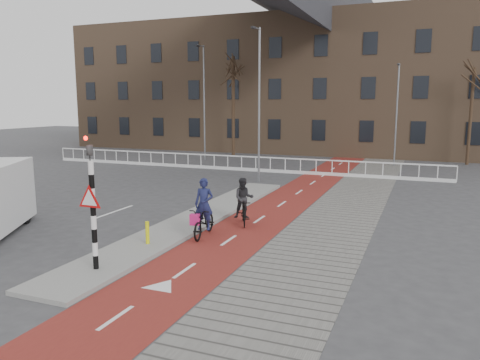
% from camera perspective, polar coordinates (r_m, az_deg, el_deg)
% --- Properties ---
extents(ground, '(120.00, 120.00, 0.00)m').
position_cam_1_polar(ground, '(14.39, -10.16, -8.78)').
color(ground, '#38383A').
rests_on(ground, ground).
extents(bike_lane, '(2.50, 60.00, 0.01)m').
position_cam_1_polar(bike_lane, '(22.76, 6.57, -1.93)').
color(bike_lane, maroon).
rests_on(bike_lane, ground).
extents(sidewalk, '(3.00, 60.00, 0.01)m').
position_cam_1_polar(sidewalk, '(22.21, 13.56, -2.41)').
color(sidewalk, slate).
rests_on(sidewalk, ground).
extents(curb_island, '(1.80, 16.00, 0.12)m').
position_cam_1_polar(curb_island, '(18.04, -5.33, -4.73)').
color(curb_island, gray).
rests_on(curb_island, ground).
extents(traffic_signal, '(0.80, 0.80, 3.68)m').
position_cam_1_polar(traffic_signal, '(12.64, -17.59, -2.28)').
color(traffic_signal, black).
rests_on(traffic_signal, curb_island).
extents(bollard, '(0.12, 0.12, 0.70)m').
position_cam_1_polar(bollard, '(14.87, -11.22, -6.30)').
color(bollard, '#DAD90C').
rests_on(bollard, curb_island).
extents(cyclist_near, '(0.91, 1.97, 1.98)m').
position_cam_1_polar(cyclist_near, '(15.74, -4.40, -4.53)').
color(cyclist_near, black).
rests_on(cyclist_near, bike_lane).
extents(cyclist_far, '(1.06, 1.64, 1.74)m').
position_cam_1_polar(cyclist_far, '(17.18, 0.45, -3.11)').
color(cyclist_far, black).
rests_on(cyclist_far, bike_lane).
extents(railing, '(28.00, 0.10, 0.99)m').
position_cam_1_polar(railing, '(31.37, -1.51, 1.81)').
color(railing, silver).
rests_on(railing, ground).
extents(townhouse_row, '(46.00, 10.00, 15.90)m').
position_cam_1_polar(townhouse_row, '(44.88, 8.72, 13.60)').
color(townhouse_row, '#7F6047').
rests_on(townhouse_row, ground).
extents(tree_mid, '(0.29, 0.29, 8.28)m').
position_cam_1_polar(tree_mid, '(40.20, -0.82, 8.96)').
color(tree_mid, black).
rests_on(tree_mid, ground).
extents(tree_right, '(0.23, 0.23, 6.91)m').
position_cam_1_polar(tree_right, '(37.59, 26.29, 6.93)').
color(tree_right, black).
rests_on(tree_right, ground).
extents(streetlight_near, '(0.12, 0.12, 8.48)m').
position_cam_1_polar(streetlight_near, '(26.34, 2.35, 8.93)').
color(streetlight_near, slate).
rests_on(streetlight_near, ground).
extents(streetlight_left, '(0.12, 0.12, 8.74)m').
position_cam_1_polar(streetlight_left, '(36.62, -4.38, 9.25)').
color(streetlight_left, slate).
rests_on(streetlight_left, ground).
extents(streetlight_right, '(0.12, 0.12, 7.14)m').
position_cam_1_polar(streetlight_right, '(34.98, 18.54, 7.48)').
color(streetlight_right, slate).
rests_on(streetlight_right, ground).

